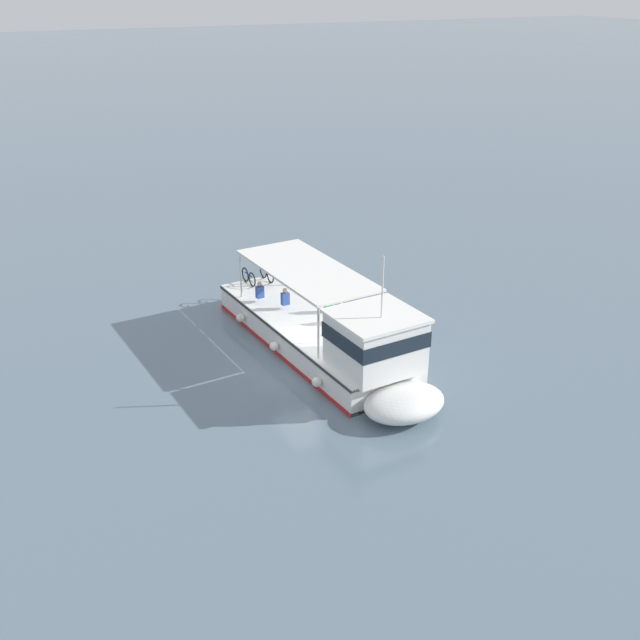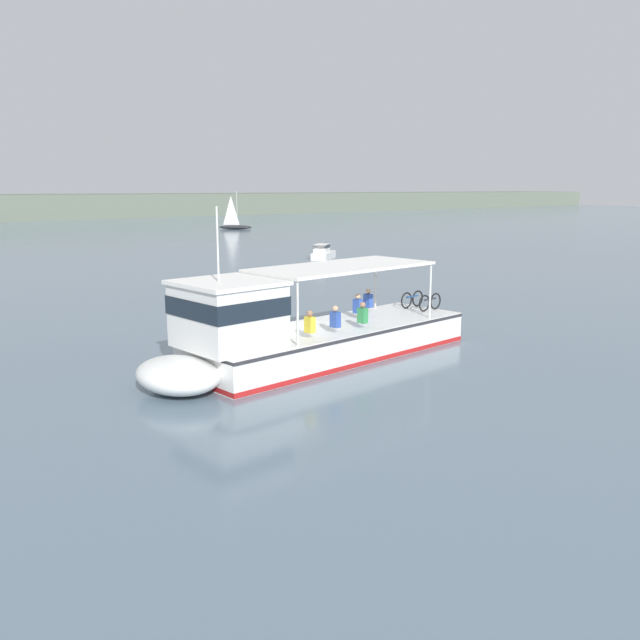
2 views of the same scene
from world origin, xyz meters
name	(u,v)px [view 1 (image 1 of 2)]	position (x,y,z in m)	size (l,w,h in m)	color
ground_plane	(312,370)	(0.00, 0.00, 0.00)	(400.00, 400.00, 0.00)	slate
ferry_main	(333,339)	(0.21, -0.99, 1.02)	(13.00, 4.27, 5.32)	white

